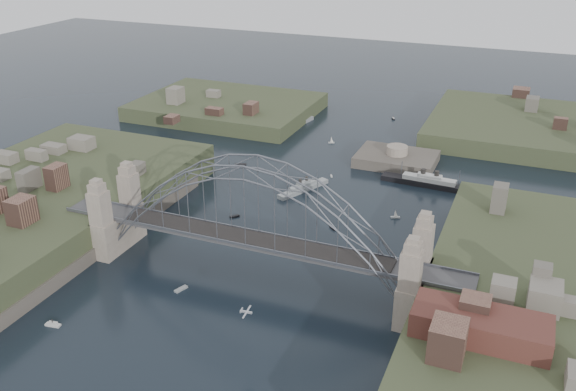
{
  "coord_description": "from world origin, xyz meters",
  "views": [
    {
      "loc": [
        46.47,
        -95.06,
        65.94
      ],
      "look_at": [
        0.0,
        18.0,
        10.0
      ],
      "focal_mm": 38.97,
      "sensor_mm": 36.0,
      "label": 1
    }
  ],
  "objects_px": {
    "bridge": "(252,221)",
    "fort_island": "(396,165)",
    "naval_cruiser_far": "(298,123)",
    "naval_cruiser_near": "(303,188)",
    "ocean_liner": "(429,183)",
    "wharf_shed": "(481,326)"
  },
  "relations": [
    {
      "from": "bridge",
      "to": "fort_island",
      "type": "relative_size",
      "value": 3.82
    },
    {
      "from": "bridge",
      "to": "naval_cruiser_far",
      "type": "height_order",
      "value": "bridge"
    },
    {
      "from": "naval_cruiser_near",
      "to": "naval_cruiser_far",
      "type": "xyz_separation_m",
      "value": [
        -20.89,
        49.58,
        0.1
      ]
    },
    {
      "from": "ocean_liner",
      "to": "naval_cruiser_far",
      "type": "bearing_deg",
      "value": 145.72
    },
    {
      "from": "naval_cruiser_far",
      "to": "naval_cruiser_near",
      "type": "bearing_deg",
      "value": -67.15
    },
    {
      "from": "wharf_shed",
      "to": "ocean_liner",
      "type": "height_order",
      "value": "wharf_shed"
    },
    {
      "from": "ocean_liner",
      "to": "wharf_shed",
      "type": "bearing_deg",
      "value": -74.13
    },
    {
      "from": "bridge",
      "to": "naval_cruiser_near",
      "type": "xyz_separation_m",
      "value": [
        -5.76,
        42.44,
        -11.56
      ]
    },
    {
      "from": "fort_island",
      "to": "naval_cruiser_far",
      "type": "relative_size",
      "value": 1.32
    },
    {
      "from": "naval_cruiser_near",
      "to": "naval_cruiser_far",
      "type": "relative_size",
      "value": 0.95
    },
    {
      "from": "bridge",
      "to": "ocean_liner",
      "type": "height_order",
      "value": "bridge"
    },
    {
      "from": "naval_cruiser_near",
      "to": "wharf_shed",
      "type": "bearing_deg",
      "value": -48.6
    },
    {
      "from": "ocean_liner",
      "to": "fort_island",
      "type": "bearing_deg",
      "value": 133.46
    },
    {
      "from": "bridge",
      "to": "naval_cruiser_far",
      "type": "distance_m",
      "value": 96.48
    },
    {
      "from": "fort_island",
      "to": "naval_cruiser_far",
      "type": "xyz_separation_m",
      "value": [
        -38.65,
        22.02,
        1.21
      ]
    },
    {
      "from": "naval_cruiser_near",
      "to": "ocean_liner",
      "type": "height_order",
      "value": "ocean_liner"
    },
    {
      "from": "wharf_shed",
      "to": "ocean_liner",
      "type": "xyz_separation_m",
      "value": [
        -20.39,
        71.76,
        -9.04
      ]
    },
    {
      "from": "bridge",
      "to": "ocean_liner",
      "type": "distance_m",
      "value": 63.42
    },
    {
      "from": "ocean_liner",
      "to": "bridge",
      "type": "bearing_deg",
      "value": -112.23
    },
    {
      "from": "bridge",
      "to": "ocean_liner",
      "type": "bearing_deg",
      "value": 67.77
    },
    {
      "from": "bridge",
      "to": "wharf_shed",
      "type": "height_order",
      "value": "bridge"
    },
    {
      "from": "bridge",
      "to": "ocean_liner",
      "type": "xyz_separation_m",
      "value": [
        23.61,
        57.76,
        -11.36
      ]
    }
  ]
}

